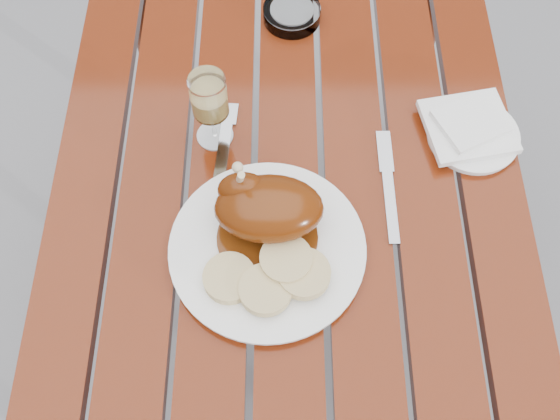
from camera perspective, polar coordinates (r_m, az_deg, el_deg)
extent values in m
plane|color=slate|center=(1.76, 0.45, -9.00)|extent=(60.00, 60.00, 0.00)
cube|color=maroon|center=(1.41, 0.55, -4.05)|extent=(0.80, 1.20, 0.75)
cylinder|color=white|center=(0.99, -1.16, -3.61)|extent=(0.37, 0.37, 0.02)
cylinder|color=#512309|center=(0.99, -1.16, -2.53)|extent=(0.16, 0.16, 0.00)
ellipsoid|color=#702908|center=(0.96, -1.01, 0.13)|extent=(0.17, 0.11, 0.09)
ellipsoid|color=#702908|center=(0.96, -3.40, 1.79)|extent=(0.08, 0.05, 0.07)
cylinder|color=#C6B28C|center=(0.95, -3.75, 2.62)|extent=(0.02, 0.04, 0.09)
cylinder|color=tan|center=(0.95, -4.65, -6.22)|extent=(0.08, 0.08, 0.02)
cylinder|color=tan|center=(0.94, -1.34, -7.30)|extent=(0.08, 0.08, 0.02)
cylinder|color=tan|center=(0.95, 2.21, -5.84)|extent=(0.08, 0.08, 0.02)
cylinder|color=tan|center=(0.95, 0.55, -4.54)|extent=(0.08, 0.08, 0.02)
cylinder|color=tan|center=(1.05, -6.33, 9.09)|extent=(0.08, 0.08, 0.15)
cylinder|color=white|center=(1.15, 17.20, 6.54)|extent=(0.18, 0.18, 0.01)
cube|color=white|center=(1.15, 16.82, 7.33)|extent=(0.17, 0.16, 0.01)
cylinder|color=#B2B7BC|center=(1.28, 1.09, 17.52)|extent=(0.13, 0.13, 0.03)
cube|color=gray|center=(1.10, -5.18, 5.63)|extent=(0.03, 0.17, 0.01)
cube|color=gray|center=(1.06, 9.96, 1.49)|extent=(0.02, 0.19, 0.01)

